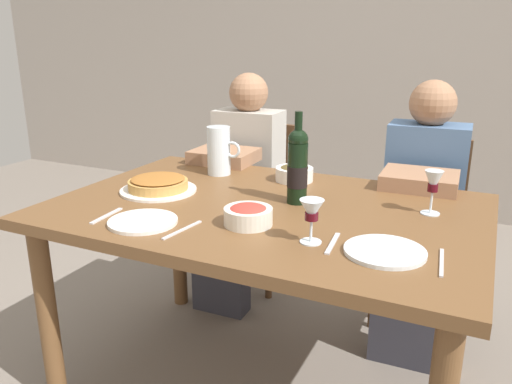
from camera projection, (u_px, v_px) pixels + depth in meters
back_wall at (403, 27)px, 3.72m from camera, size 8.00×0.10×2.80m
dining_table at (265, 230)px, 1.83m from camera, size 1.50×1.00×0.76m
wine_bottle at (297, 166)px, 1.79m from camera, size 0.07×0.07×0.33m
water_pitcher at (219, 153)px, 2.18m from camera, size 0.15×0.10×0.21m
baked_tart at (158, 185)px, 1.95m from camera, size 0.29×0.29×0.06m
salad_bowl at (248, 215)px, 1.61m from camera, size 0.16×0.16×0.07m
olive_bowl at (294, 173)px, 2.10m from camera, size 0.16×0.16×0.07m
wine_glass_left_diner at (312, 212)px, 1.45m from camera, size 0.07×0.07×0.13m
wine_glass_right_diner at (433, 184)px, 1.68m from camera, size 0.06×0.06×0.15m
dinner_plate_left_setting at (385, 251)px, 1.40m from camera, size 0.23×0.23×0.01m
dinner_plate_right_setting at (143, 222)px, 1.63m from camera, size 0.22×0.22×0.01m
fork_left_setting at (333, 243)px, 1.46m from camera, size 0.03×0.16×0.00m
knife_left_setting at (442, 262)px, 1.34m from camera, size 0.03×0.18×0.00m
knife_right_setting at (182, 230)px, 1.57m from camera, size 0.03×0.18×0.00m
spoon_right_setting at (107, 216)px, 1.69m from camera, size 0.03×0.16×0.00m
chair_left at (258, 192)px, 2.84m from camera, size 0.41×0.41×0.87m
diner_left at (240, 182)px, 2.60m from camera, size 0.35×0.51×1.16m
chair_right at (423, 218)px, 2.44m from camera, size 0.41×0.41×0.87m
diner_right at (420, 209)px, 2.20m from camera, size 0.35×0.51×1.16m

